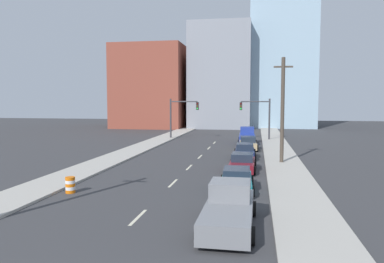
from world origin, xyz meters
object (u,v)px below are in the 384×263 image
sedan_teal (237,180)px  sedan_navy (245,151)px  sedan_maroon (242,163)px  utility_pole_right_mid (282,110)px  pickup_truck_gray (229,209)px  traffic_signal_right (260,113)px  sedan_tan (248,144)px  traffic_signal_left (179,113)px  traffic_barrel (70,185)px  pickup_truck_blue (247,137)px

sedan_teal → sedan_navy: size_ratio=1.04×
sedan_maroon → utility_pole_right_mid: bearing=52.0°
sedan_navy → pickup_truck_gray: bearing=-91.5°
traffic_signal_right → sedan_teal: size_ratio=1.22×
sedan_navy → sedan_tan: sedan_tan is taller
traffic_signal_left → pickup_truck_gray: 37.79m
traffic_signal_right → traffic_barrel: (-11.23, -32.08, -3.24)m
utility_pole_right_mid → sedan_tan: (-3.08, 8.93, -3.99)m
utility_pole_right_mid → pickup_truck_gray: bearing=-100.9°
traffic_signal_left → traffic_barrel: traffic_signal_left is taller
traffic_barrel → pickup_truck_gray: size_ratio=0.16×
traffic_barrel → sedan_teal: bearing=13.6°
sedan_maroon → pickup_truck_blue: (-0.12, 19.17, 0.21)m
sedan_tan → traffic_barrel: bearing=-117.6°
sedan_tan → pickup_truck_blue: 6.26m
traffic_signal_left → pickup_truck_gray: bearing=-74.9°
sedan_tan → pickup_truck_blue: size_ratio=0.78×
utility_pole_right_mid → traffic_barrel: (-12.91, -12.67, -4.19)m
sedan_maroon → pickup_truck_blue: pickup_truck_blue is taller
traffic_signal_left → traffic_signal_right: bearing=0.0°
pickup_truck_gray → sedan_navy: pickup_truck_gray is taller
utility_pole_right_mid → sedan_maroon: 6.51m
sedan_tan → pickup_truck_gray: bearing=-93.6°
utility_pole_right_mid → pickup_truck_blue: utility_pole_right_mid is taller
sedan_teal → sedan_navy: 13.03m
traffic_signal_right → sedan_tan: bearing=-97.6°
traffic_signal_right → utility_pole_right_mid: 19.50m
utility_pole_right_mid → sedan_tan: bearing=109.0°
pickup_truck_gray → sedan_teal: 6.62m
traffic_signal_left → traffic_signal_right: same height
traffic_signal_right → sedan_tan: traffic_signal_right is taller
utility_pole_right_mid → pickup_truck_blue: (-3.33, 15.18, -3.82)m
traffic_barrel → traffic_signal_left: bearing=90.3°
traffic_barrel → pickup_truck_gray: 10.55m
traffic_signal_right → utility_pole_right_mid: bearing=-85.1°
traffic_signal_right → sedan_navy: (-1.54, -16.73, -3.07)m
pickup_truck_blue → pickup_truck_gray: bearing=-91.5°
traffic_signal_left → pickup_truck_blue: (9.75, -4.23, -2.87)m
utility_pole_right_mid → pickup_truck_blue: 16.00m
pickup_truck_gray → utility_pole_right_mid: bearing=79.4°
traffic_signal_right → traffic_signal_left: bearing=180.0°
utility_pole_right_mid → sedan_navy: (-3.22, 2.68, -4.02)m
utility_pole_right_mid → sedan_maroon: size_ratio=1.97×
sedan_maroon → traffic_barrel: bearing=-137.4°
sedan_maroon → sedan_navy: 6.67m
traffic_signal_right → sedan_maroon: size_ratio=1.24×
pickup_truck_gray → sedan_tan: bearing=89.9°
sedan_tan → pickup_truck_blue: (-0.24, 6.25, 0.17)m
sedan_tan → traffic_signal_left: bearing=130.5°
traffic_barrel → pickup_truck_blue: (9.58, 27.85, 0.37)m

